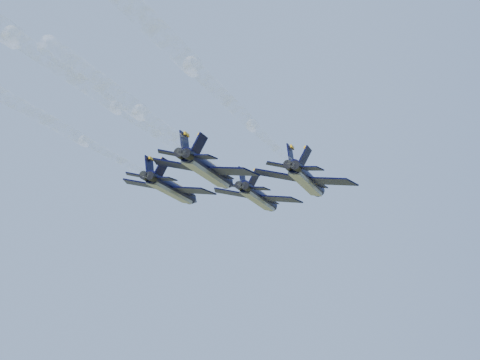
# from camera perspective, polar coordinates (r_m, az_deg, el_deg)

# --- Properties ---
(jet_lead) EXTENTS (13.88, 18.84, 4.53)m
(jet_lead) POSITION_cam_1_polar(r_m,az_deg,el_deg) (114.39, 1.52, -1.35)
(jet_lead) COLOR black
(jet_left) EXTENTS (13.88, 18.84, 4.53)m
(jet_left) POSITION_cam_1_polar(r_m,az_deg,el_deg) (107.88, -5.27, -0.69)
(jet_left) COLOR black
(jet_right) EXTENTS (13.88, 18.84, 4.53)m
(jet_right) POSITION_cam_1_polar(r_m,az_deg,el_deg) (101.35, 5.25, 0.01)
(jet_right) COLOR black
(jet_slot) EXTENTS (13.88, 18.84, 4.53)m
(jet_slot) POSITION_cam_1_polar(r_m,az_deg,el_deg) (94.74, -2.46, 0.78)
(jet_slot) COLOR black
(smoke_trail_lead) EXTENTS (14.61, 50.19, 2.08)m
(smoke_trail_lead) POSITION_cam_1_polar(r_m,az_deg,el_deg) (78.25, -7.21, 3.52)
(smoke_trail_lead) COLOR white
(smoke_trail_left) EXTENTS (14.61, 50.19, 2.08)m
(smoke_trail_left) POSITION_cam_1_polar(r_m,az_deg,el_deg) (74.42, -17.85, 4.78)
(smoke_trail_left) COLOR white
(smoke_trail_right) EXTENTS (14.61, 50.19, 2.08)m
(smoke_trail_right) POSITION_cam_1_polar(r_m,az_deg,el_deg) (64.63, -3.17, 6.68)
(smoke_trail_right) COLOR white
(smoke_trail_slot) EXTENTS (14.61, 50.19, 2.08)m
(smoke_trail_slot) POSITION_cam_1_polar(r_m,az_deg,el_deg) (60.87, -16.28, 8.30)
(smoke_trail_slot) COLOR white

